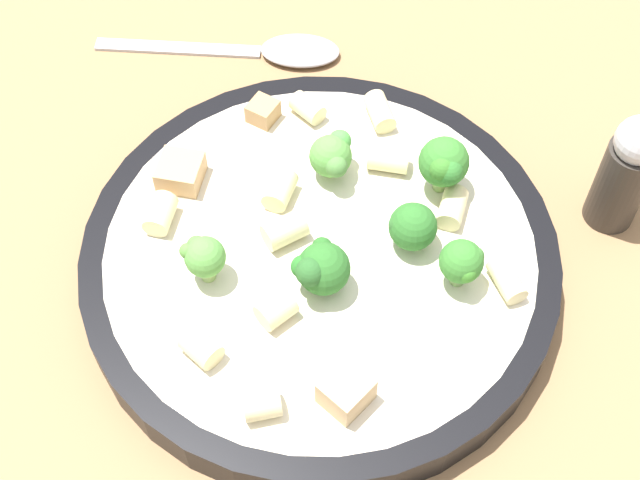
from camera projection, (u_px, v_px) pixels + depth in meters
The scene contains 24 objects.
ground_plane at pixel (320, 274), 0.57m from camera, with size 2.00×2.00×0.00m, color #936D47.
pasta_bowl at pixel (320, 259), 0.56m from camera, with size 0.30×0.30×0.03m.
broccoli_floret_0 at pixel (332, 155), 0.57m from camera, with size 0.03×0.03×0.03m.
broccoli_floret_1 at pixel (411, 222), 0.54m from camera, with size 0.03×0.03×0.03m.
broccoli_floret_2 at pixel (463, 263), 0.52m from camera, with size 0.03×0.03×0.04m.
broccoli_floret_3 at pixel (321, 268), 0.52m from camera, with size 0.04×0.03×0.04m.
broccoli_floret_4 at pixel (204, 256), 0.52m from camera, with size 0.03×0.03×0.03m.
broccoli_floret_5 at pixel (444, 165), 0.55m from camera, with size 0.03×0.04×0.04m.
rigatoni_0 at pixel (262, 404), 0.48m from camera, with size 0.02×0.02×0.02m, color beige.
rigatoni_1 at pixel (201, 348), 0.50m from camera, with size 0.02×0.02×0.02m, color beige.
rigatoni_2 at pixel (452, 208), 0.56m from camera, with size 0.02×0.02×0.03m, color beige.
rigatoni_3 at pixel (276, 309), 0.52m from camera, with size 0.02×0.02×0.02m, color beige.
rigatoni_4 at pixel (160, 214), 0.56m from camera, with size 0.02×0.02×0.02m, color beige.
rigatoni_5 at pixel (285, 230), 0.55m from camera, with size 0.02×0.02×0.03m, color beige.
rigatoni_6 at pixel (388, 160), 0.58m from camera, with size 0.02×0.02×0.03m, color beige.
rigatoni_7 at pixel (312, 108), 0.61m from camera, with size 0.01×0.01×0.02m, color beige.
rigatoni_8 at pixel (380, 112), 0.61m from camera, with size 0.02×0.02×0.03m, color beige.
rigatoni_9 at pixel (507, 280), 0.53m from camera, with size 0.01×0.01×0.03m, color beige.
rigatoni_10 at pixel (280, 190), 0.57m from camera, with size 0.02×0.02×0.03m, color beige.
chicken_chunk_0 at pixel (263, 111), 0.61m from camera, with size 0.02×0.02×0.01m, color tan.
chicken_chunk_1 at pixel (346, 392), 0.49m from camera, with size 0.03×0.02×0.02m, color tan.
chicken_chunk_2 at pixel (181, 172), 0.57m from camera, with size 0.03×0.03×0.02m, color tan.
pepper_shaker at pixel (626, 172), 0.56m from camera, with size 0.03×0.03×0.09m.
spoon at pixel (267, 50), 0.68m from camera, with size 0.19×0.05×0.01m.
Camera 1 is at (-0.02, -0.31, 0.49)m, focal length 50.00 mm.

